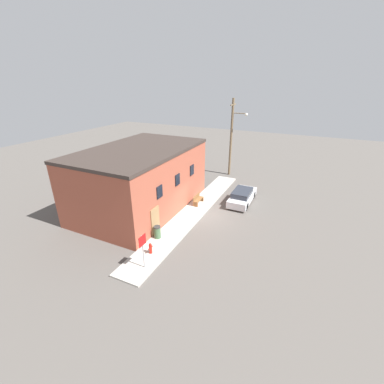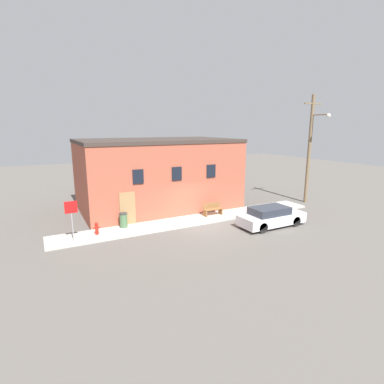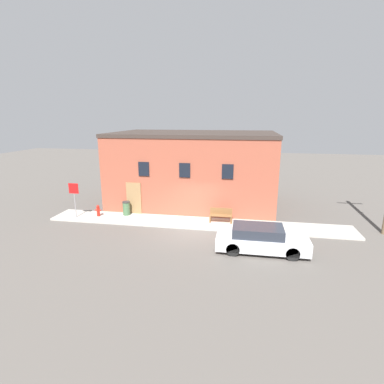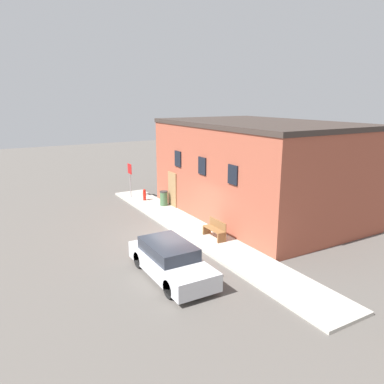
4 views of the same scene
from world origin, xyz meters
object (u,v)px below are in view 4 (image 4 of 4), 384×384
(stop_sign, at_px, (130,174))
(parked_car, at_px, (170,260))
(trash_bin, at_px, (164,198))
(bench, at_px, (215,229))
(fire_hydrant, at_px, (144,195))

(stop_sign, bearing_deg, parked_car, -13.77)
(trash_bin, bearing_deg, bench, -3.10)
(fire_hydrant, height_order, stop_sign, stop_sign)
(fire_hydrant, xyz_separation_m, stop_sign, (-1.31, -0.44, 1.18))
(parked_car, bearing_deg, bench, 122.58)
(fire_hydrant, height_order, bench, bench)
(bench, bearing_deg, stop_sign, -175.88)
(bench, xyz_separation_m, parked_car, (2.21, -3.46, 0.09))
(parked_car, bearing_deg, stop_sign, 166.23)
(stop_sign, relative_size, trash_bin, 2.47)
(stop_sign, distance_m, trash_bin, 3.36)
(fire_hydrant, xyz_separation_m, bench, (7.90, 0.22, 0.05))
(trash_bin, bearing_deg, fire_hydrant, -161.85)
(bench, height_order, trash_bin, trash_bin)
(bench, height_order, parked_car, parked_car)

